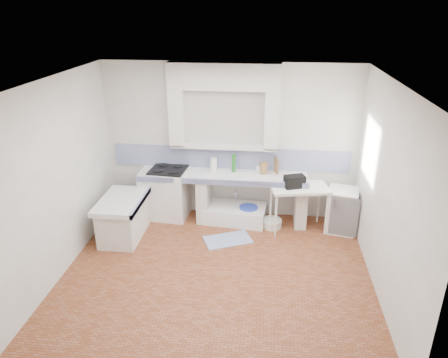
# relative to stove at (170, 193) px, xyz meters

# --- Properties ---
(floor) EXTENTS (4.50, 4.50, 0.00)m
(floor) POSITION_rel_stove_xyz_m (1.09, -1.73, -0.46)
(floor) COLOR brown
(floor) RESTS_ON ground
(ceiling) EXTENTS (4.50, 4.50, 0.00)m
(ceiling) POSITION_rel_stove_xyz_m (1.09, -1.73, 2.34)
(ceiling) COLOR silver
(ceiling) RESTS_ON ground
(wall_back) EXTENTS (4.50, 0.00, 4.50)m
(wall_back) POSITION_rel_stove_xyz_m (1.09, 0.27, 0.94)
(wall_back) COLOR silver
(wall_back) RESTS_ON ground
(wall_front) EXTENTS (4.50, 0.00, 4.50)m
(wall_front) POSITION_rel_stove_xyz_m (1.09, -3.73, 0.94)
(wall_front) COLOR silver
(wall_front) RESTS_ON ground
(wall_left) EXTENTS (0.00, 4.50, 4.50)m
(wall_left) POSITION_rel_stove_xyz_m (-1.16, -1.73, 0.94)
(wall_left) COLOR silver
(wall_left) RESTS_ON ground
(wall_right) EXTENTS (0.00, 4.50, 4.50)m
(wall_right) POSITION_rel_stove_xyz_m (3.34, -1.73, 0.94)
(wall_right) COLOR silver
(wall_right) RESTS_ON ground
(alcove_mass) EXTENTS (1.90, 0.25, 0.45)m
(alcove_mass) POSITION_rel_stove_xyz_m (0.99, 0.15, 2.12)
(alcove_mass) COLOR silver
(alcove_mass) RESTS_ON ground
(window_frame) EXTENTS (0.35, 0.86, 1.06)m
(window_frame) POSITION_rel_stove_xyz_m (3.51, -0.53, 1.14)
(window_frame) COLOR #321D10
(window_frame) RESTS_ON ground
(lace_valance) EXTENTS (0.01, 0.84, 0.24)m
(lace_valance) POSITION_rel_stove_xyz_m (3.37, -0.53, 1.52)
(lace_valance) COLOR white
(lace_valance) RESTS_ON ground
(counter_slab) EXTENTS (3.00, 0.60, 0.08)m
(counter_slab) POSITION_rel_stove_xyz_m (0.99, -0.03, 0.40)
(counter_slab) COLOR white
(counter_slab) RESTS_ON ground
(counter_lip) EXTENTS (3.00, 0.04, 0.10)m
(counter_lip) POSITION_rel_stove_xyz_m (0.99, -0.31, 0.40)
(counter_lip) COLOR navy
(counter_lip) RESTS_ON ground
(counter_pier_left) EXTENTS (0.20, 0.55, 0.82)m
(counter_pier_left) POSITION_rel_stove_xyz_m (-0.41, -0.03, -0.05)
(counter_pier_left) COLOR silver
(counter_pier_left) RESTS_ON ground
(counter_pier_mid) EXTENTS (0.20, 0.55, 0.82)m
(counter_pier_mid) POSITION_rel_stove_xyz_m (0.64, -0.03, -0.05)
(counter_pier_mid) COLOR silver
(counter_pier_mid) RESTS_ON ground
(counter_pier_right) EXTENTS (0.20, 0.55, 0.82)m
(counter_pier_right) POSITION_rel_stove_xyz_m (2.39, -0.03, -0.05)
(counter_pier_right) COLOR silver
(counter_pier_right) RESTS_ON ground
(peninsula_top) EXTENTS (0.70, 1.10, 0.08)m
(peninsula_top) POSITION_rel_stove_xyz_m (-0.61, -0.83, 0.20)
(peninsula_top) COLOR white
(peninsula_top) RESTS_ON ground
(peninsula_base) EXTENTS (0.60, 1.00, 0.62)m
(peninsula_base) POSITION_rel_stove_xyz_m (-0.61, -0.83, -0.15)
(peninsula_base) COLOR silver
(peninsula_base) RESTS_ON ground
(peninsula_lip) EXTENTS (0.04, 1.10, 0.10)m
(peninsula_lip) POSITION_rel_stove_xyz_m (-0.28, -0.83, 0.20)
(peninsula_lip) COLOR navy
(peninsula_lip) RESTS_ON ground
(backsplash) EXTENTS (4.27, 0.03, 0.40)m
(backsplash) POSITION_rel_stove_xyz_m (1.09, 0.26, 0.64)
(backsplash) COLOR navy
(backsplash) RESTS_ON ground
(stove) EXTENTS (0.70, 0.68, 0.92)m
(stove) POSITION_rel_stove_xyz_m (0.00, 0.00, 0.00)
(stove) COLOR white
(stove) RESTS_ON ground
(sink) EXTENTS (1.17, 0.71, 0.27)m
(sink) POSITION_rel_stove_xyz_m (1.21, -0.07, -0.33)
(sink) COLOR white
(sink) RESTS_ON ground
(side_table) EXTENTS (1.06, 0.73, 0.04)m
(side_table) POSITION_rel_stove_xyz_m (2.33, -0.24, -0.05)
(side_table) COLOR white
(side_table) RESTS_ON ground
(fridge) EXTENTS (0.59, 0.59, 0.77)m
(fridge) POSITION_rel_stove_xyz_m (3.08, -0.19, -0.08)
(fridge) COLOR white
(fridge) RESTS_ON ground
(bucket_red) EXTENTS (0.41, 0.41, 0.30)m
(bucket_red) POSITION_rel_stove_xyz_m (0.85, -0.11, -0.31)
(bucket_red) COLOR #C52A46
(bucket_red) RESTS_ON ground
(bucket_orange) EXTENTS (0.33, 0.33, 0.24)m
(bucket_orange) POSITION_rel_stove_xyz_m (1.13, -0.22, -0.34)
(bucket_orange) COLOR #D06D00
(bucket_orange) RESTS_ON ground
(bucket_blue) EXTENTS (0.43, 0.43, 0.31)m
(bucket_blue) POSITION_rel_stove_xyz_m (1.46, -0.11, -0.30)
(bucket_blue) COLOR blue
(bucket_blue) RESTS_ON ground
(basin_white) EXTENTS (0.40, 0.40, 0.14)m
(basin_white) POSITION_rel_stove_xyz_m (1.89, -0.22, -0.39)
(basin_white) COLOR white
(basin_white) RESTS_ON ground
(water_bottle_a) EXTENTS (0.07, 0.07, 0.27)m
(water_bottle_a) POSITION_rel_stove_xyz_m (1.06, 0.12, -0.33)
(water_bottle_a) COLOR silver
(water_bottle_a) RESTS_ON ground
(water_bottle_b) EXTENTS (0.09, 0.09, 0.27)m
(water_bottle_b) POSITION_rel_stove_xyz_m (1.31, 0.08, -0.32)
(water_bottle_b) COLOR silver
(water_bottle_b) RESTS_ON ground
(black_bag) EXTENTS (0.38, 0.29, 0.21)m
(black_bag) POSITION_rel_stove_xyz_m (2.23, -0.27, 0.46)
(black_bag) COLOR black
(black_bag) RESTS_ON side_table
(green_bottle_a) EXTENTS (0.08, 0.08, 0.32)m
(green_bottle_a) POSITION_rel_stove_xyz_m (1.17, 0.09, 0.60)
(green_bottle_a) COLOR #1D6C1E
(green_bottle_a) RESTS_ON counter_slab
(green_bottle_b) EXTENTS (0.09, 0.09, 0.32)m
(green_bottle_b) POSITION_rel_stove_xyz_m (1.17, 0.12, 0.60)
(green_bottle_b) COLOR #1D6C1E
(green_bottle_b) RESTS_ON counter_slab
(knife_block) EXTENTS (0.13, 0.12, 0.21)m
(knife_block) POSITION_rel_stove_xyz_m (1.70, 0.06, 0.55)
(knife_block) COLOR olive
(knife_block) RESTS_ON counter_slab
(cutting_board) EXTENTS (0.08, 0.21, 0.29)m
(cutting_board) POSITION_rel_stove_xyz_m (1.92, 0.12, 0.58)
(cutting_board) COLOR olive
(cutting_board) RESTS_ON counter_slab
(paper_towel) EXTENTS (0.16, 0.16, 0.24)m
(paper_towel) POSITION_rel_stove_xyz_m (0.80, 0.12, 0.56)
(paper_towel) COLOR white
(paper_towel) RESTS_ON counter_slab
(soap_bottle) EXTENTS (0.10, 0.10, 0.18)m
(soap_bottle) POSITION_rel_stove_xyz_m (1.60, 0.10, 0.53)
(soap_bottle) COLOR white
(soap_bottle) RESTS_ON counter_slab
(rug) EXTENTS (0.89, 0.72, 0.01)m
(rug) POSITION_rel_stove_xyz_m (1.16, -0.77, -0.45)
(rug) COLOR #2F4D98
(rug) RESTS_ON ground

